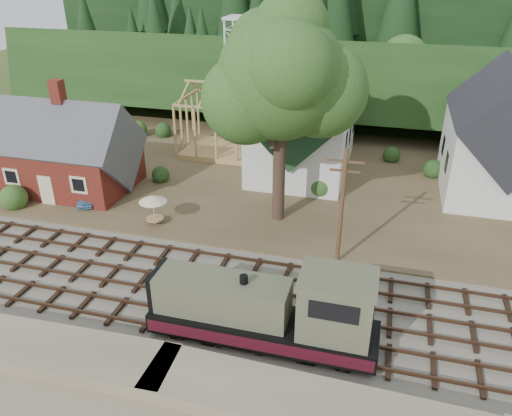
% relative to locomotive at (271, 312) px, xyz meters
% --- Properties ---
extents(ground, '(140.00, 140.00, 0.00)m').
position_rel_locomotive_xyz_m(ground, '(-4.58, 3.00, -2.05)').
color(ground, '#384C1E').
rests_on(ground, ground).
extents(embankment, '(64.00, 5.00, 1.60)m').
position_rel_locomotive_xyz_m(embankment, '(-4.58, -5.50, -2.05)').
color(embankment, '#7F7259').
rests_on(embankment, ground).
extents(railroad_bed, '(64.00, 11.00, 0.16)m').
position_rel_locomotive_xyz_m(railroad_bed, '(-4.58, 3.00, -1.97)').
color(railroad_bed, '#726B5B').
rests_on(railroad_bed, ground).
extents(village_flat, '(64.00, 26.00, 0.30)m').
position_rel_locomotive_xyz_m(village_flat, '(-4.58, 21.00, -1.90)').
color(village_flat, brown).
rests_on(village_flat, ground).
extents(hillside, '(70.00, 28.96, 12.74)m').
position_rel_locomotive_xyz_m(hillside, '(-4.58, 45.00, -2.05)').
color(hillside, '#1E3F19').
rests_on(hillside, ground).
extents(ridge, '(80.00, 20.00, 12.00)m').
position_rel_locomotive_xyz_m(ridge, '(-4.58, 61.00, -2.05)').
color(ridge, black).
rests_on(ridge, ground).
extents(depot, '(10.80, 7.41, 9.00)m').
position_rel_locomotive_xyz_m(depot, '(-20.58, 14.00, 1.17)').
color(depot, '#5A1414').
rests_on(depot, village_flat).
extents(church, '(8.40, 15.17, 13.00)m').
position_rel_locomotive_xyz_m(church, '(-2.58, 22.68, 3.13)').
color(church, silver).
rests_on(church, village_flat).
extents(farmhouse, '(8.40, 10.80, 10.60)m').
position_rel_locomotive_xyz_m(farmhouse, '(13.42, 22.00, 2.82)').
color(farmhouse, silver).
rests_on(farmhouse, village_flat).
extents(timber_frame, '(8.20, 6.20, 6.99)m').
position_rel_locomotive_xyz_m(timber_frame, '(-10.58, 25.00, 1.22)').
color(timber_frame, tan).
rests_on(timber_frame, village_flat).
extents(lattice_tower, '(3.20, 3.20, 12.12)m').
position_rel_locomotive_xyz_m(lattice_tower, '(-10.58, 31.00, 7.99)').
color(lattice_tower, silver).
rests_on(lattice_tower, village_flat).
extents(big_tree, '(10.90, 8.40, 14.70)m').
position_rel_locomotive_xyz_m(big_tree, '(-2.41, 13.08, 8.17)').
color(big_tree, '#38281E').
rests_on(big_tree, village_flat).
extents(telegraph_pole_near, '(2.20, 0.28, 8.00)m').
position_rel_locomotive_xyz_m(telegraph_pole_near, '(2.42, 8.20, 2.20)').
color(telegraph_pole_near, '#4C331E').
rests_on(telegraph_pole_near, ground).
extents(locomotive, '(11.42, 2.85, 4.58)m').
position_rel_locomotive_xyz_m(locomotive, '(0.00, 0.00, 0.00)').
color(locomotive, black).
rests_on(locomotive, railroad_bed).
extents(car_blue, '(2.25, 3.61, 1.15)m').
position_rel_locomotive_xyz_m(car_blue, '(-17.66, 11.70, -1.17)').
color(car_blue, '#5D9AC7').
rests_on(car_blue, village_flat).
extents(car_green, '(3.43, 1.40, 1.11)m').
position_rel_locomotive_xyz_m(car_green, '(-22.47, 16.10, -1.19)').
color(car_green, '#88A774').
rests_on(car_green, village_flat).
extents(patio_set, '(2.02, 2.02, 2.25)m').
position_rel_locomotive_xyz_m(patio_set, '(-11.08, 9.76, 0.17)').
color(patio_set, silver).
rests_on(patio_set, village_flat).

